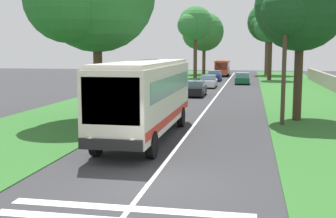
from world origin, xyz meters
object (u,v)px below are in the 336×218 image
object	(u,v)px
trailing_car_2	(242,79)
roadside_tree_right_1	(299,8)
trailing_minibus_0	(222,67)
roadside_tree_left_0	(203,33)
trailing_car_1	(208,82)
roadside_tree_left_1	(194,24)
coach_bus	(146,94)
utility_pole	(285,44)
trailing_car_0	(195,89)
trailing_car_3	(215,76)
roadside_tree_right_0	(267,23)
roadside_tree_right_2	(270,26)

from	to	relation	value
trailing_car_2	roadside_tree_right_1	xyz separation A→B (m)	(-28.57, -3.78, 6.07)
trailing_minibus_0	roadside_tree_left_0	bearing A→B (deg)	40.06
trailing_car_1	trailing_car_2	size ratio (longest dim) A/B	1.00
roadside_tree_left_0	roadside_tree_left_1	world-z (taller)	roadside_tree_left_1
coach_bus	roadside_tree_right_1	size ratio (longest dim) A/B	1.17
utility_pole	trailing_car_0	bearing A→B (deg)	24.64
trailing_car_2	trailing_car_3	size ratio (longest dim) A/B	1.00
trailing_car_0	trailing_car_3	size ratio (longest dim) A/B	1.00
trailing_car_3	coach_bus	bearing A→B (deg)	-179.96
utility_pole	coach_bus	bearing A→B (deg)	126.26
trailing_car_2	trailing_car_3	world-z (taller)	same
roadside_tree_right_1	trailing_minibus_0	bearing A→B (deg)	9.34
roadside_tree_right_0	roadside_tree_right_2	xyz separation A→B (m)	(-12.74, -0.08, -1.19)
trailing_car_2	roadside_tree_left_0	bearing A→B (deg)	19.57
roadside_tree_right_0	trailing_car_0	bearing A→B (deg)	168.36
coach_bus	trailing_car_3	xyz separation A→B (m)	(40.73, 0.03, -1.48)
roadside_tree_left_0	roadside_tree_right_2	size ratio (longest dim) A/B	1.07
roadside_tree_right_1	coach_bus	bearing A→B (deg)	132.58
trailing_car_1	roadside_tree_right_1	xyz separation A→B (m)	(-22.63, -7.49, 6.07)
trailing_car_1	roadside_tree_left_0	bearing A→B (deg)	7.83
trailing_car_0	trailing_car_2	size ratio (longest dim) A/B	1.00
trailing_car_3	trailing_minibus_0	world-z (taller)	trailing_minibus_0
trailing_car_1	roadside_tree_right_0	bearing A→B (deg)	-15.11
trailing_car_3	roadside_tree_right_1	xyz separation A→B (m)	(-33.72, -7.65, 6.07)
trailing_minibus_0	roadside_tree_left_0	xyz separation A→B (m)	(4.51, 3.79, 5.65)
trailing_car_1	trailing_car_3	world-z (taller)	same
coach_bus	trailing_minibus_0	xyz separation A→B (m)	(51.83, -0.26, -0.60)
trailing_car_1	roadside_tree_right_1	world-z (taller)	roadside_tree_right_1
trailing_car_1	trailing_car_3	xyz separation A→B (m)	(11.09, 0.16, 0.00)
trailing_minibus_0	utility_pole	bearing A→B (deg)	-172.11
trailing_car_3	roadside_tree_right_1	distance (m)	35.10
trailing_car_0	roadside_tree_right_2	distance (m)	25.42
trailing_minibus_0	roadside_tree_left_1	distance (m)	9.35
coach_bus	trailing_car_1	distance (m)	29.67
coach_bus	trailing_car_2	distance (m)	35.81
coach_bus	roadside_tree_right_0	size ratio (longest dim) A/B	0.92
trailing_car_2	coach_bus	bearing A→B (deg)	173.83
utility_pole	roadside_tree_left_1	bearing A→B (deg)	14.12
roadside_tree_right_1	roadside_tree_right_2	bearing A→B (deg)	0.45
trailing_car_1	roadside_tree_right_2	world-z (taller)	roadside_tree_right_2
coach_bus	roadside_tree_left_0	world-z (taller)	roadside_tree_left_0
trailing_car_3	utility_pole	world-z (taller)	utility_pole
roadside_tree_left_0	roadside_tree_right_1	bearing A→B (deg)	-167.25
coach_bus	roadside_tree_right_0	distance (m)	56.90
trailing_car_1	trailing_minibus_0	distance (m)	22.22
roadside_tree_left_1	utility_pole	world-z (taller)	roadside_tree_left_1
roadside_tree_right_1	roadside_tree_right_0	bearing A→B (deg)	0.42
trailing_car_1	coach_bus	bearing A→B (deg)	179.73
trailing_car_3	roadside_tree_left_0	distance (m)	17.28
trailing_car_0	utility_pole	size ratio (longest dim) A/B	0.49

